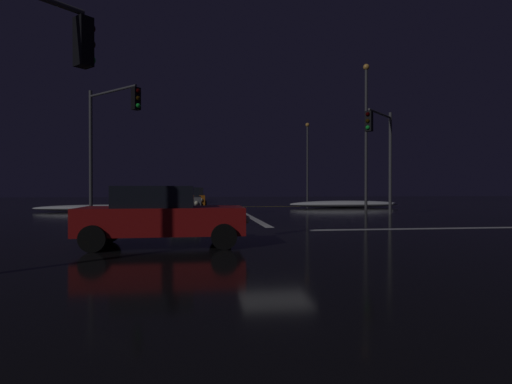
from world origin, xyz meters
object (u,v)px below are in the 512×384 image
object	(u,v)px
sedan_black	(191,197)
sedan_green	(194,195)
sedan_blue	(196,194)
traffic_signal_nw	(108,128)
sedan_gray	(186,200)
traffic_signal_ne	(382,143)
sedan_orange	(192,198)
sedan_red_crossing	(161,215)
streetlamp_right_far	(307,156)
streetlamp_right_near	(366,127)
sedan_silver	(190,195)

from	to	relation	value
sedan_black	sedan_green	distance (m)	11.96
sedan_blue	traffic_signal_nw	bearing A→B (deg)	-97.25
sedan_gray	sedan_green	size ratio (longest dim) A/B	1.00
sedan_blue	traffic_signal_nw	size ratio (longest dim) A/B	0.65
sedan_black	sedan_green	bearing A→B (deg)	89.43
sedan_black	traffic_signal_ne	xyz separation A→B (m)	(10.69, -14.27, 3.25)
sedan_orange	sedan_blue	bearing A→B (deg)	89.73
traffic_signal_ne	traffic_signal_nw	xyz separation A→B (m)	(-14.56, -0.12, 0.51)
sedan_gray	sedan_red_crossing	world-z (taller)	same
sedan_gray	streetlamp_right_far	distance (m)	23.39
sedan_blue	streetlamp_right_near	bearing A→B (deg)	-65.25
sedan_silver	traffic_signal_nw	distance (m)	21.74
sedan_red_crossing	traffic_signal_ne	world-z (taller)	traffic_signal_ne
sedan_gray	sedan_blue	world-z (taller)	same
sedan_gray	traffic_signal_ne	world-z (taller)	traffic_signal_ne
sedan_blue	streetlamp_right_far	bearing A→B (deg)	-40.31
sedan_red_crossing	streetlamp_right_near	xyz separation A→B (m)	(12.73, 16.94, 5.06)
sedan_green	traffic_signal_nw	world-z (taller)	traffic_signal_nw
sedan_green	sedan_blue	size ratio (longest dim) A/B	1.00
sedan_gray	sedan_silver	distance (m)	18.08
sedan_gray	sedan_blue	distance (m)	29.58
traffic_signal_ne	streetlamp_right_near	bearing A→B (deg)	74.66
sedan_green	streetlamp_right_far	bearing A→B (deg)	-18.18
sedan_silver	sedan_green	bearing A→B (deg)	86.26
sedan_red_crossing	streetlamp_right_far	xyz separation A→B (m)	(12.73, 32.94, 4.21)
sedan_black	sedan_blue	bearing A→B (deg)	89.14
traffic_signal_nw	streetlamp_right_far	world-z (taller)	streetlamp_right_far
streetlamp_right_far	sedan_black	bearing A→B (deg)	-147.38
sedan_silver	traffic_signal_ne	bearing A→B (deg)	-62.52
sedan_gray	sedan_silver	xyz separation A→B (m)	(-0.09, 18.08, 0.00)
sedan_black	sedan_green	world-z (taller)	same
sedan_blue	traffic_signal_ne	distance (m)	34.26
sedan_orange	traffic_signal_nw	distance (m)	10.63
sedan_red_crossing	traffic_signal_nw	world-z (taller)	traffic_signal_nw
streetlamp_right_near	traffic_signal_ne	bearing A→B (deg)	-105.34
sedan_silver	streetlamp_right_near	bearing A→B (deg)	-49.52
sedan_black	sedan_gray	bearing A→B (deg)	-90.69
sedan_gray	sedan_silver	bearing A→B (deg)	90.28
sedan_gray	streetlamp_right_near	world-z (taller)	streetlamp_right_near
streetlamp_right_near	sedan_blue	bearing A→B (deg)	114.75
traffic_signal_nw	streetlamp_right_near	size ratio (longest dim) A/B	0.65
sedan_black	traffic_signal_nw	xyz separation A→B (m)	(-3.88, -14.40, 3.76)
sedan_gray	traffic_signal_nw	bearing A→B (deg)	-141.08
sedan_black	traffic_signal_ne	distance (m)	18.12
sedan_red_crossing	sedan_blue	bearing A→B (deg)	89.18
sedan_red_crossing	traffic_signal_ne	distance (m)	15.73
sedan_green	traffic_signal_ne	size ratio (longest dim) A/B	0.73
traffic_signal_ne	streetlamp_right_far	size ratio (longest dim) A/B	0.68
sedan_black	streetlamp_right_near	bearing A→B (deg)	-33.09
streetlamp_right_near	streetlamp_right_far	distance (m)	16.02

